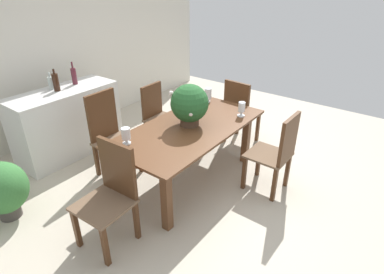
{
  "coord_description": "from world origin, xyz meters",
  "views": [
    {
      "loc": [
        -2.56,
        -1.88,
        2.31
      ],
      "look_at": [
        0.02,
        0.08,
        0.6
      ],
      "focal_mm": 29.37,
      "sensor_mm": 36.0,
      "label": 1
    }
  ],
  "objects_px": {
    "crystal_vase_center_near": "(208,94)",
    "crystal_vase_right": "(126,135)",
    "chair_far_left": "(109,131)",
    "chair_foot_end": "(239,110)",
    "chair_far_right": "(158,114)",
    "flower_centerpiece": "(189,104)",
    "dining_table": "(190,136)",
    "wine_bottle_amber": "(51,83)",
    "chair_near_right": "(278,151)",
    "chair_head_end": "(111,190)",
    "wine_bottle_dark": "(56,82)",
    "wine_glass": "(185,105)",
    "potted_plant_floor": "(3,189)",
    "wine_bottle_tall": "(74,76)",
    "crystal_vase_left": "(242,108)",
    "kitchen_counter": "(67,122)"
  },
  "relations": [
    {
      "from": "crystal_vase_center_near",
      "to": "crystal_vase_right",
      "type": "relative_size",
      "value": 1.1
    },
    {
      "from": "crystal_vase_right",
      "to": "wine_bottle_amber",
      "type": "bearing_deg",
      "value": 82.68
    },
    {
      "from": "dining_table",
      "to": "wine_bottle_dark",
      "type": "height_order",
      "value": "wine_bottle_dark"
    },
    {
      "from": "chair_far_left",
      "to": "wine_bottle_tall",
      "type": "bearing_deg",
      "value": 74.57
    },
    {
      "from": "wine_bottle_amber",
      "to": "flower_centerpiece",
      "type": "bearing_deg",
      "value": -74.33
    },
    {
      "from": "chair_far_right",
      "to": "crystal_vase_left",
      "type": "relative_size",
      "value": 5.16
    },
    {
      "from": "crystal_vase_right",
      "to": "chair_foot_end",
      "type": "bearing_deg",
      "value": -8.02
    },
    {
      "from": "crystal_vase_left",
      "to": "kitchen_counter",
      "type": "relative_size",
      "value": 0.13
    },
    {
      "from": "chair_head_end",
      "to": "crystal_vase_center_near",
      "type": "relative_size",
      "value": 5.14
    },
    {
      "from": "potted_plant_floor",
      "to": "wine_bottle_dark",
      "type": "bearing_deg",
      "value": 30.33
    },
    {
      "from": "chair_near_right",
      "to": "crystal_vase_left",
      "type": "bearing_deg",
      "value": -107.29
    },
    {
      "from": "chair_far_left",
      "to": "chair_foot_end",
      "type": "distance_m",
      "value": 1.85
    },
    {
      "from": "chair_far_left",
      "to": "crystal_vase_center_near",
      "type": "distance_m",
      "value": 1.38
    },
    {
      "from": "chair_far_right",
      "to": "crystal_vase_right",
      "type": "bearing_deg",
      "value": -153.01
    },
    {
      "from": "dining_table",
      "to": "kitchen_counter",
      "type": "xyz_separation_m",
      "value": [
        -0.46,
        1.79,
        -0.16
      ]
    },
    {
      "from": "chair_near_right",
      "to": "wine_bottle_tall",
      "type": "height_order",
      "value": "wine_bottle_tall"
    },
    {
      "from": "crystal_vase_left",
      "to": "chair_head_end",
      "type": "bearing_deg",
      "value": 169.6
    },
    {
      "from": "flower_centerpiece",
      "to": "wine_bottle_amber",
      "type": "relative_size",
      "value": 2.12
    },
    {
      "from": "chair_near_right",
      "to": "crystal_vase_center_near",
      "type": "relative_size",
      "value": 5.07
    },
    {
      "from": "crystal_vase_right",
      "to": "dining_table",
      "type": "bearing_deg",
      "value": -21.01
    },
    {
      "from": "wine_glass",
      "to": "kitchen_counter",
      "type": "bearing_deg",
      "value": 116.88
    },
    {
      "from": "chair_far_left",
      "to": "wine_bottle_amber",
      "type": "height_order",
      "value": "wine_bottle_amber"
    },
    {
      "from": "wine_bottle_amber",
      "to": "chair_far_right",
      "type": "bearing_deg",
      "value": -48.32
    },
    {
      "from": "chair_near_right",
      "to": "chair_head_end",
      "type": "height_order",
      "value": "chair_head_end"
    },
    {
      "from": "chair_far_left",
      "to": "flower_centerpiece",
      "type": "bearing_deg",
      "value": -63.45
    },
    {
      "from": "dining_table",
      "to": "crystal_vase_right",
      "type": "relative_size",
      "value": 10.73
    },
    {
      "from": "wine_bottle_tall",
      "to": "wine_bottle_amber",
      "type": "xyz_separation_m",
      "value": [
        -0.31,
        0.07,
        -0.03
      ]
    },
    {
      "from": "crystal_vase_left",
      "to": "wine_bottle_dark",
      "type": "bearing_deg",
      "value": 117.6
    },
    {
      "from": "wine_bottle_tall",
      "to": "wine_bottle_dark",
      "type": "bearing_deg",
      "value": -169.54
    },
    {
      "from": "chair_near_right",
      "to": "crystal_vase_right",
      "type": "bearing_deg",
      "value": -45.43
    },
    {
      "from": "chair_far_right",
      "to": "wine_bottle_dark",
      "type": "bearing_deg",
      "value": 133.44
    },
    {
      "from": "crystal_vase_left",
      "to": "wine_bottle_dark",
      "type": "xyz_separation_m",
      "value": [
        -1.11,
        2.13,
        0.2
      ]
    },
    {
      "from": "wine_bottle_dark",
      "to": "chair_far_left",
      "type": "bearing_deg",
      "value": -85.6
    },
    {
      "from": "wine_glass",
      "to": "potted_plant_floor",
      "type": "relative_size",
      "value": 0.21
    },
    {
      "from": "chair_far_right",
      "to": "flower_centerpiece",
      "type": "height_order",
      "value": "flower_centerpiece"
    },
    {
      "from": "wine_bottle_amber",
      "to": "chair_far_left",
      "type": "bearing_deg",
      "value": -86.15
    },
    {
      "from": "chair_foot_end",
      "to": "chair_head_end",
      "type": "bearing_deg",
      "value": 93.71
    },
    {
      "from": "crystal_vase_left",
      "to": "wine_glass",
      "type": "height_order",
      "value": "crystal_vase_left"
    },
    {
      "from": "chair_near_right",
      "to": "crystal_vase_left",
      "type": "height_order",
      "value": "chair_near_right"
    },
    {
      "from": "crystal_vase_right",
      "to": "wine_bottle_tall",
      "type": "height_order",
      "value": "wine_bottle_tall"
    },
    {
      "from": "flower_centerpiece",
      "to": "potted_plant_floor",
      "type": "relative_size",
      "value": 0.75
    },
    {
      "from": "dining_table",
      "to": "chair_far_left",
      "type": "relative_size",
      "value": 1.8
    },
    {
      "from": "chair_far_right",
      "to": "crystal_vase_right",
      "type": "distance_m",
      "value": 1.34
    },
    {
      "from": "flower_centerpiece",
      "to": "chair_far_right",
      "type": "bearing_deg",
      "value": 66.03
    },
    {
      "from": "chair_near_right",
      "to": "chair_far_left",
      "type": "height_order",
      "value": "chair_far_left"
    },
    {
      "from": "flower_centerpiece",
      "to": "wine_bottle_tall",
      "type": "height_order",
      "value": "wine_bottle_tall"
    },
    {
      "from": "chair_far_right",
      "to": "kitchen_counter",
      "type": "relative_size",
      "value": 0.65
    },
    {
      "from": "chair_far_left",
      "to": "wine_bottle_amber",
      "type": "xyz_separation_m",
      "value": [
        -0.07,
        1.01,
        0.44
      ]
    },
    {
      "from": "wine_glass",
      "to": "wine_bottle_tall",
      "type": "height_order",
      "value": "wine_bottle_tall"
    },
    {
      "from": "flower_centerpiece",
      "to": "wine_glass",
      "type": "relative_size",
      "value": 3.54
    }
  ]
}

